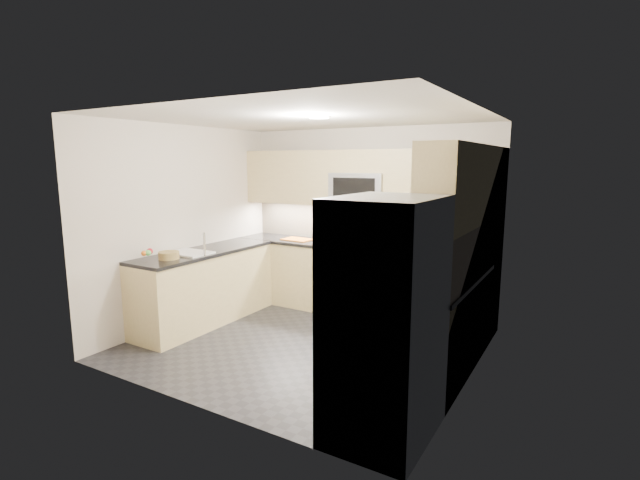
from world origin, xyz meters
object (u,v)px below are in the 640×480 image
at_px(gas_range, 355,281).
at_px(cutting_board, 297,239).
at_px(refrigerator, 385,320).
at_px(fruit_basket, 169,255).
at_px(utensil_bowl, 480,251).
at_px(microwave, 360,188).

distance_m(gas_range, cutting_board, 1.05).
distance_m(refrigerator, fruit_basket, 2.96).
bearing_deg(utensil_bowl, fruit_basket, -149.23).
bearing_deg(microwave, fruit_basket, -126.22).
xyz_separation_m(cutting_board, fruit_basket, (-0.53, -1.87, 0.04)).
xyz_separation_m(microwave, utensil_bowl, (1.61, -0.17, -0.67)).
xyz_separation_m(refrigerator, cutting_board, (-2.38, 2.42, 0.05)).
distance_m(microwave, utensil_bowl, 1.75).
relative_size(refrigerator, cutting_board, 4.39).
xyz_separation_m(gas_range, cutting_board, (-0.93, -0.00, 0.49)).
height_order(utensil_bowl, fruit_basket, utensil_bowl).
xyz_separation_m(refrigerator, fruit_basket, (-2.91, 0.56, 0.08)).
distance_m(cutting_board, fruit_basket, 1.94).
bearing_deg(refrigerator, microwave, 119.62).
distance_m(microwave, refrigerator, 3.04).
bearing_deg(cutting_board, gas_range, 0.12).
bearing_deg(microwave, utensil_bowl, -5.97).
relative_size(microwave, cutting_board, 1.85).
height_order(refrigerator, utensil_bowl, refrigerator).
relative_size(utensil_bowl, cutting_board, 0.77).
bearing_deg(refrigerator, utensil_bowl, 86.23).
relative_size(gas_range, fruit_basket, 3.90).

